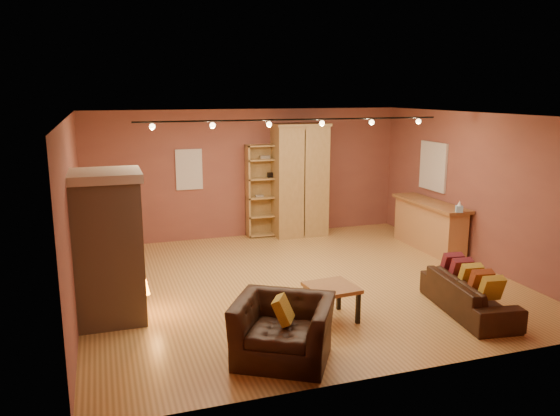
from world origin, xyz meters
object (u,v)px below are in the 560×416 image
object	(u,v)px
armoire	(300,180)
armchair	(283,320)
fireplace	(109,247)
bar_counter	(429,225)
bookcase	(264,190)
coffee_table	(332,291)
loveseat	(469,288)

from	to	relation	value
armoire	armchair	world-z (taller)	armoire
fireplace	armoire	distance (m)	5.44
fireplace	bar_counter	distance (m)	6.47
bookcase	coffee_table	size ratio (longest dim) A/B	2.89
armoire	loveseat	xyz separation A→B (m)	(0.81, -4.93, -0.88)
fireplace	armchair	xyz separation A→B (m)	(1.91, -1.89, -0.56)
bar_counter	coffee_table	world-z (taller)	bar_counter
loveseat	coffee_table	xyz separation A→B (m)	(-2.01, 0.40, 0.06)
armoire	loveseat	bearing A→B (deg)	-80.67
armoire	loveseat	size ratio (longest dim) A/B	1.36
armchair	bar_counter	bearing A→B (deg)	69.88
armoire	coffee_table	bearing A→B (deg)	-104.83
armchair	loveseat	bearing A→B (deg)	40.07
fireplace	armoire	size ratio (longest dim) A/B	0.85
armoire	fireplace	bearing A→B (deg)	-139.49
coffee_table	loveseat	bearing A→B (deg)	-11.15
bar_counter	bookcase	bearing A→B (deg)	143.48
loveseat	armchair	world-z (taller)	armchair
fireplace	bar_counter	size ratio (longest dim) A/B	1.03
armchair	bookcase	bearing A→B (deg)	106.24
loveseat	armoire	bearing A→B (deg)	16.96
bookcase	loveseat	bearing A→B (deg)	-73.07
armoire	armchair	distance (m)	5.90
loveseat	armchair	distance (m)	3.07
bookcase	bar_counter	world-z (taller)	bookcase
fireplace	bar_counter	bearing A→B (deg)	14.57
fireplace	loveseat	world-z (taller)	fireplace
coffee_table	bookcase	bearing A→B (deg)	84.63
fireplace	bookcase	xyz separation A→B (m)	(3.38, 3.74, -0.02)
armchair	armoire	bearing A→B (deg)	98.57
bar_counter	loveseat	world-z (taller)	bar_counter
bar_counter	armchair	distance (m)	5.57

